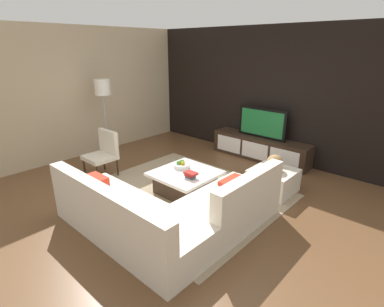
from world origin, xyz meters
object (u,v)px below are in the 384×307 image
object	(u,v)px
coffee_table	(185,182)
accent_chair_near	(104,151)
book_stack	(190,175)
fruit_bowl	(182,165)
television	(262,123)
floor_lamp	(103,92)
media_console	(260,148)
decorative_ball	(275,162)
ottoman	(273,181)
sectional_couch	(167,213)

from	to	relation	value
coffee_table	accent_chair_near	distance (m)	1.79
book_stack	accent_chair_near	bearing A→B (deg)	-168.95
book_stack	coffee_table	bearing A→B (deg)	152.67
fruit_bowl	book_stack	bearing A→B (deg)	-27.89
television	book_stack	size ratio (longest dim) A/B	5.34
coffee_table	floor_lamp	size ratio (longest dim) A/B	0.57
media_console	book_stack	bearing A→B (deg)	-87.12
decorative_ball	media_console	bearing A→B (deg)	128.17
accent_chair_near	ottoman	world-z (taller)	accent_chair_near
television	accent_chair_near	distance (m)	3.33
sectional_couch	ottoman	world-z (taller)	sectional_couch
sectional_couch	floor_lamp	world-z (taller)	floor_lamp
fruit_bowl	decorative_ball	world-z (taller)	decorative_ball
television	accent_chair_near	size ratio (longest dim) A/B	1.28
sectional_couch	media_console	bearing A→B (deg)	98.74
decorative_ball	fruit_bowl	bearing A→B (deg)	-143.17
accent_chair_near	decorative_ball	distance (m)	3.17
sectional_couch	fruit_bowl	size ratio (longest dim) A/B	8.48
television	coffee_table	bearing A→B (deg)	-92.49
media_console	television	distance (m)	0.57
coffee_table	ottoman	world-z (taller)	ottoman
fruit_bowl	book_stack	size ratio (longest dim) A/B	1.35
sectional_couch	ottoman	distance (m)	2.09
media_console	book_stack	world-z (taller)	media_console
book_stack	decorative_ball	bearing A→B (deg)	53.49
media_console	accent_chair_near	world-z (taller)	accent_chair_near
media_console	fruit_bowl	size ratio (longest dim) A/B	7.93
coffee_table	floor_lamp	xyz separation A→B (m)	(-2.49, 0.10, 1.26)
fruit_bowl	decorative_ball	size ratio (longest dim) A/B	1.03
coffee_table	sectional_couch	bearing A→B (deg)	-58.56
ottoman	decorative_ball	size ratio (longest dim) A/B	2.58
television	floor_lamp	xyz separation A→B (m)	(-2.59, -2.19, 0.64)
coffee_table	ottoman	bearing A→B (deg)	44.10
ottoman	book_stack	size ratio (longest dim) A/B	3.37
television	fruit_bowl	distance (m)	2.25
television	fruit_bowl	world-z (taller)	television
decorative_ball	book_stack	xyz separation A→B (m)	(-0.86, -1.16, -0.10)
media_console	television	xyz separation A→B (m)	(-0.00, 0.00, 0.57)
television	accent_chair_near	bearing A→B (deg)	-122.80
television	floor_lamp	bearing A→B (deg)	-139.74
coffee_table	accent_chair_near	xyz separation A→B (m)	(-1.69, -0.49, 0.29)
television	coffee_table	distance (m)	2.38
floor_lamp	book_stack	xyz separation A→B (m)	(2.71, -0.22, -1.03)
fruit_bowl	coffee_table	bearing A→B (deg)	-28.55
television	floor_lamp	world-z (taller)	floor_lamp
accent_chair_near	floor_lamp	bearing A→B (deg)	138.53
ottoman	fruit_bowl	xyz separation A→B (m)	(-1.27, -0.95, 0.23)
ottoman	fruit_bowl	size ratio (longest dim) A/B	2.50
media_console	coffee_table	world-z (taller)	media_console
sectional_couch	coffee_table	distance (m)	1.16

